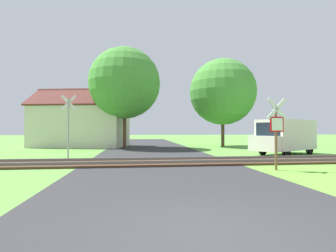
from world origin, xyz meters
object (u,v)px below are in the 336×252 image
at_px(tree_center, 125,83).
at_px(tree_right, 223,92).
at_px(crossing_sign_far, 68,122).
at_px(house, 82,125).
at_px(stop_sign_near, 276,128).
at_px(mail_truck, 285,136).

relative_size(tree_center, tree_right, 1.04).
bearing_deg(tree_right, crossing_sign_far, -143.25).
xyz_separation_m(house, tree_right, (13.47, -1.40, 3.18)).
bearing_deg(tree_center, stop_sign_near, -64.10).
relative_size(house, tree_right, 1.12).
bearing_deg(tree_center, crossing_sign_far, -109.67).
height_order(house, mail_truck, house).
height_order(stop_sign_near, crossing_sign_far, crossing_sign_far).
height_order(crossing_sign_far, mail_truck, crossing_sign_far).
bearing_deg(house, mail_truck, -22.97).
relative_size(crossing_sign_far, house, 0.38).
distance_m(crossing_sign_far, mail_truck, 13.32).
distance_m(tree_right, mail_truck, 9.59).
relative_size(tree_center, mail_truck, 1.71).
bearing_deg(mail_truck, house, 25.79).
xyz_separation_m(tree_center, tree_right, (9.29, 1.21, -0.44)).
relative_size(stop_sign_near, crossing_sign_far, 0.80).
xyz_separation_m(stop_sign_near, tree_center, (-6.52, 13.43, 4.05)).
height_order(house, tree_right, tree_right).
xyz_separation_m(tree_right, mail_truck, (1.21, -8.62, -4.02)).
bearing_deg(mail_truck, crossing_sign_far, 61.83).
distance_m(stop_sign_near, house, 19.29).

